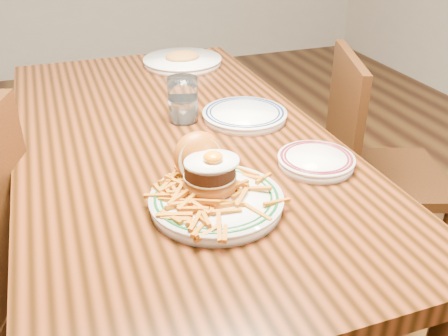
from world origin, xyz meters
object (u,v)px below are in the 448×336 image
object	(u,v)px
table	(173,161)
main_plate	(213,189)
chair_right	(370,166)
side_plate	(316,160)

from	to	relation	value
table	main_plate	size ratio (longest dim) A/B	5.30
chair_right	main_plate	xyz separation A→B (m)	(-0.75, -0.45, 0.32)
chair_right	side_plate	size ratio (longest dim) A/B	4.62
chair_right	side_plate	bearing A→B (deg)	58.87
table	main_plate	bearing A→B (deg)	-90.58
main_plate	side_plate	world-z (taller)	main_plate
side_plate	main_plate	bearing A→B (deg)	-168.83
table	main_plate	distance (m)	0.40
chair_right	table	bearing A→B (deg)	24.82
table	side_plate	distance (m)	0.44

